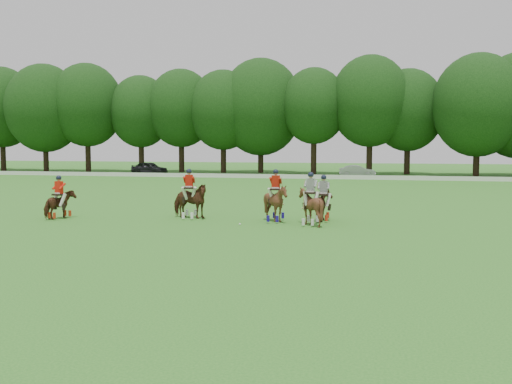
% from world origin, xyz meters
% --- Properties ---
extents(ground, '(180.00, 180.00, 0.00)m').
position_xyz_m(ground, '(0.00, 0.00, 0.00)').
color(ground, '#276D1F').
rests_on(ground, ground).
extents(tree_line, '(117.98, 14.32, 14.75)m').
position_xyz_m(tree_line, '(0.26, 48.05, 8.23)').
color(tree_line, black).
rests_on(tree_line, ground).
extents(boundary_rail, '(120.00, 0.10, 0.44)m').
position_xyz_m(boundary_rail, '(0.00, 38.00, 0.22)').
color(boundary_rail, white).
rests_on(boundary_rail, ground).
extents(car_left, '(4.79, 2.72, 1.54)m').
position_xyz_m(car_left, '(-19.18, 42.50, 0.77)').
color(car_left, black).
rests_on(car_left, ground).
extents(car_mid, '(4.10, 1.83, 1.31)m').
position_xyz_m(car_mid, '(5.49, 42.50, 0.65)').
color(car_mid, gray).
rests_on(car_mid, ground).
extents(polo_red_a, '(1.11, 1.75, 2.11)m').
position_xyz_m(polo_red_a, '(-6.87, 3.21, 0.74)').
color(polo_red_a, '#431F12').
rests_on(polo_red_a, ground).
extents(polo_red_b, '(1.98, 1.78, 2.42)m').
position_xyz_m(polo_red_b, '(-0.76, 4.70, 0.88)').
color(polo_red_b, '#431F12').
rests_on(polo_red_b, ground).
extents(polo_red_c, '(1.46, 1.63, 2.45)m').
position_xyz_m(polo_red_c, '(3.56, 4.49, 0.90)').
color(polo_red_c, '#431F12').
rests_on(polo_red_c, ground).
extents(polo_stripe_a, '(1.08, 1.75, 2.18)m').
position_xyz_m(polo_stripe_a, '(5.72, 5.21, 0.78)').
color(polo_stripe_a, '#431F12').
rests_on(polo_stripe_a, ground).
extents(polo_stripe_b, '(1.43, 1.59, 2.37)m').
position_xyz_m(polo_stripe_b, '(5.30, 3.70, 0.86)').
color(polo_stripe_b, '#431F12').
rests_on(polo_stripe_b, ground).
extents(polo_ball, '(0.09, 0.09, 0.09)m').
position_xyz_m(polo_ball, '(2.22, 3.00, 0.04)').
color(polo_ball, white).
rests_on(polo_ball, ground).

